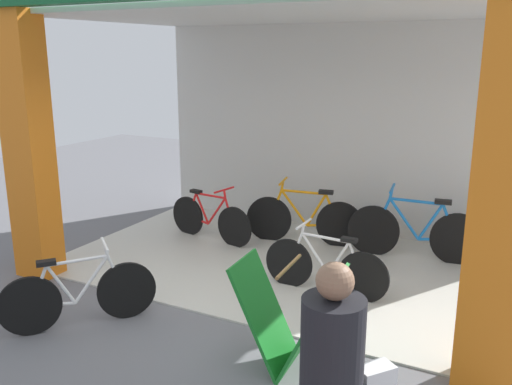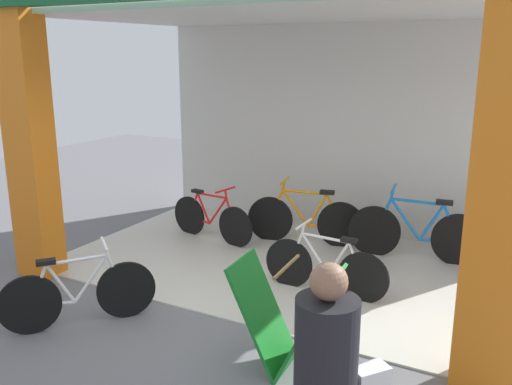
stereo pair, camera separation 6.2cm
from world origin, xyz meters
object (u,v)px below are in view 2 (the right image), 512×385
Objects in this scene: bicycle_inside_0 at (211,219)px; bicycle_inside_2 at (416,233)px; bicycle_parked_0 at (79,294)px; sandwich_board_sign at (286,318)px; bicycle_inside_3 at (305,219)px; bicycle_inside_1 at (325,267)px.

bicycle_inside_0 is 2.85m from bicycle_inside_2.
bicycle_parked_0 is 1.24× the size of sandwich_board_sign.
bicycle_inside_0 is 0.89× the size of bicycle_inside_3.
bicycle_parked_0 is at bearing -85.47° from bicycle_inside_0.
sandwich_board_sign is at bearing -46.71° from bicycle_inside_0.
bicycle_inside_1 is 1.67m from bicycle_inside_3.
bicycle_inside_0 is at bearing 156.10° from bicycle_inside_1.
bicycle_parked_0 is (-1.04, -3.27, -0.03)m from bicycle_inside_3.
bicycle_inside_2 is 1.80× the size of sandwich_board_sign.
bicycle_inside_3 reaches higher than bicycle_parked_0.
sandwich_board_sign is (0.25, -1.58, 0.16)m from bicycle_inside_1.
sandwich_board_sign reaches higher than bicycle_parked_0.
bicycle_inside_0 is at bearing -168.01° from bicycle_inside_2.
bicycle_inside_3 reaches higher than bicycle_inside_0.
bicycle_inside_2 is 1.53m from bicycle_inside_3.
bicycle_inside_1 is at bearing 44.08° from bicycle_parked_0.
bicycle_inside_0 is 0.84× the size of bicycle_inside_2.
sandwich_board_sign is (-0.41, -3.11, 0.09)m from bicycle_inside_2.
bicycle_inside_0 is 1.22× the size of bicycle_parked_0.
bicycle_inside_1 is 1.61m from sandwich_board_sign.
bicycle_inside_1 is 2.65m from bicycle_parked_0.
bicycle_inside_1 is 1.67m from bicycle_inside_2.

